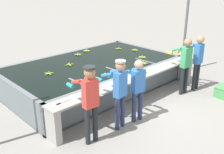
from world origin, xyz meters
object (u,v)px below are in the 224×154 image
banana_bunch_floating_0 (49,73)px  knife_1 (61,103)px  knife_0 (94,94)px  banana_bunch_floating_7 (144,63)px  worker_0 (90,97)px  support_post_right (186,29)px  worker_4 (197,57)px  banana_bunch_floating_2 (142,57)px  banana_bunch_ledge_0 (144,72)px  worker_1 (119,88)px  banana_bunch_floating_6 (87,51)px  banana_bunch_floating_4 (78,54)px  worker_2 (137,85)px  worker_3 (185,61)px  banana_bunch_floating_8 (87,68)px  banana_bunch_floating_5 (135,50)px  banana_bunch_floating_1 (119,49)px  crate (224,91)px  banana_bunch_floating_3 (70,65)px

banana_bunch_floating_0 → knife_1: size_ratio=0.79×
knife_0 → banana_bunch_floating_7: bearing=15.1°
worker_0 → support_post_right: (5.35, 1.14, 0.54)m
worker_4 → support_post_right: 1.76m
banana_bunch_floating_2 → knife_1: banana_bunch_floating_2 is taller
banana_bunch_floating_2 → banana_bunch_ledge_0: (-1.10, -0.99, 0.00)m
worker_1 → banana_bunch_floating_6: (1.83, 3.49, -0.18)m
banana_bunch_floating_2 → knife_0: size_ratio=0.89×
worker_4 → banana_bunch_floating_4: worker_4 is taller
worker_2 → banana_bunch_ledge_0: bearing=31.7°
worker_3 → banana_bunch_floating_8: (-2.13, 1.94, -0.19)m
knife_1 → banana_bunch_floating_5: bearing=22.1°
banana_bunch_floating_1 → crate: size_ratio=0.48×
banana_bunch_floating_7 → banana_bunch_floating_4: bearing=112.5°
worker_1 → crate: bearing=-15.2°
worker_3 → banana_bunch_ledge_0: 1.34m
banana_bunch_floating_5 → banana_bunch_floating_6: bearing=139.4°
banana_bunch_floating_7 → knife_1: 3.42m
banana_bunch_floating_1 → knife_0: size_ratio=0.84×
banana_bunch_floating_7 → crate: (1.26, -2.07, -0.68)m
worker_2 → knife_0: (-0.95, 0.48, -0.10)m
worker_1 → crate: (3.47, -0.94, -0.85)m
banana_bunch_floating_7 → knife_0: size_ratio=0.89×
support_post_right → banana_bunch_ledge_0: bearing=-169.0°
worker_4 → banana_bunch_ledge_0: bearing=160.6°
banana_bunch_floating_4 → banana_bunch_floating_8: (-0.64, -1.32, 0.00)m
banana_bunch_floating_7 → worker_1: bearing=-152.9°
worker_1 → banana_bunch_floating_8: 2.10m
banana_bunch_floating_8 → support_post_right: 4.00m
worker_3 → banana_bunch_floating_7: size_ratio=6.08×
worker_4 → banana_bunch_floating_6: (-1.51, 3.53, -0.20)m
knife_0 → banana_bunch_floating_2: bearing=20.5°
worker_0 → banana_bunch_floating_1: bearing=37.8°
banana_bunch_floating_7 → knife_1: banana_bunch_floating_7 is taller
banana_bunch_floating_0 → worker_4: bearing=-32.5°
banana_bunch_floating_3 → banana_bunch_ledge_0: (1.12, -2.01, 0.00)m
banana_bunch_floating_0 → banana_bunch_ledge_0: (1.99, -1.76, 0.00)m
worker_1 → banana_bunch_floating_3: worker_1 is taller
worker_2 → banana_bunch_floating_0: (-0.97, 2.39, -0.09)m
banana_bunch_floating_1 → knife_0: 4.08m
banana_bunch_floating_5 → knife_0: 4.04m
worker_0 → banana_bunch_floating_8: size_ratio=6.13×
banana_bunch_floating_5 → knife_1: 4.67m
banana_bunch_floating_1 → banana_bunch_floating_8: 2.38m
crate → knife_0: bearing=160.4°
banana_bunch_floating_1 → banana_bunch_floating_7: size_ratio=0.95×
banana_bunch_floating_2 → knife_1: size_ratio=0.80×
worker_0 → banana_bunch_floating_6: (2.68, 3.48, -0.22)m
worker_3 → banana_bunch_floating_4: bearing=114.4°
worker_3 → knife_0: 3.21m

